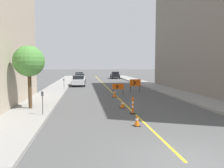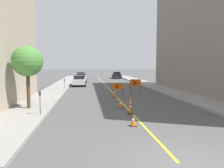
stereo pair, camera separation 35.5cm
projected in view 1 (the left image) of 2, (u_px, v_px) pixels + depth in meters
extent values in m
plane|color=#4C4C4C|center=(186.00, 163.00, 6.98)|extent=(300.00, 300.00, 0.00)
cube|color=gold|center=(105.00, 85.00, 33.51)|extent=(0.12, 53.72, 0.01)
cube|color=gray|center=(60.00, 85.00, 32.64)|extent=(2.81, 53.72, 0.17)
cube|color=gray|center=(147.00, 84.00, 34.37)|extent=(2.81, 53.72, 0.17)
cube|color=black|center=(137.00, 126.00, 11.17)|extent=(0.33, 0.33, 0.03)
cone|color=orange|center=(137.00, 121.00, 11.15)|extent=(0.27, 0.27, 0.51)
cylinder|color=white|center=(137.00, 119.00, 11.15)|extent=(0.14, 0.14, 0.08)
cube|color=black|center=(122.00, 108.00, 15.95)|extent=(0.39, 0.39, 0.03)
cone|color=orange|center=(122.00, 104.00, 15.92)|extent=(0.31, 0.31, 0.51)
cylinder|color=white|center=(122.00, 103.00, 15.92)|extent=(0.16, 0.16, 0.08)
cube|color=black|center=(115.00, 97.00, 21.22)|extent=(0.45, 0.45, 0.03)
cone|color=orange|center=(115.00, 93.00, 21.19)|extent=(0.36, 0.36, 0.67)
cylinder|color=white|center=(115.00, 93.00, 21.18)|extent=(0.19, 0.19, 0.11)
cube|color=black|center=(133.00, 114.00, 13.96)|extent=(0.36, 0.36, 0.04)
cylinder|color=#EF560C|center=(133.00, 106.00, 13.92)|extent=(0.11, 0.11, 0.98)
cylinder|color=white|center=(133.00, 106.00, 13.92)|extent=(0.12, 0.12, 0.10)
cylinder|color=white|center=(133.00, 102.00, 13.90)|extent=(0.12, 0.12, 0.10)
sphere|color=#EF560C|center=(133.00, 98.00, 13.87)|extent=(0.12, 0.12, 0.12)
cube|color=#EF560C|center=(118.00, 86.00, 22.63)|extent=(1.21, 0.13, 0.56)
cube|color=black|center=(117.00, 86.00, 22.57)|extent=(0.28, 0.04, 0.28)
cube|color=black|center=(117.00, 87.00, 22.59)|extent=(0.28, 0.04, 0.28)
cylinder|color=black|center=(113.00, 92.00, 22.62)|extent=(0.06, 0.06, 0.62)
cylinder|color=black|center=(123.00, 92.00, 22.75)|extent=(0.06, 0.06, 0.62)
cube|color=#EF560C|center=(135.00, 83.00, 24.94)|extent=(1.25, 0.07, 0.79)
cube|color=black|center=(135.00, 82.00, 24.88)|extent=(0.37, 0.02, 0.37)
cube|color=black|center=(134.00, 84.00, 24.90)|extent=(0.37, 0.02, 0.37)
cylinder|color=black|center=(131.00, 89.00, 24.94)|extent=(0.06, 0.06, 0.70)
cylinder|color=black|center=(140.00, 89.00, 25.07)|extent=(0.06, 0.06, 0.70)
cube|color=silver|center=(79.00, 81.00, 32.42)|extent=(1.84, 4.32, 0.72)
cube|color=black|center=(78.00, 77.00, 32.15)|extent=(1.55, 1.95, 0.55)
cylinder|color=black|center=(73.00, 83.00, 33.66)|extent=(0.23, 0.64, 0.64)
cylinder|color=black|center=(84.00, 83.00, 33.88)|extent=(0.23, 0.64, 0.64)
cylinder|color=black|center=(72.00, 85.00, 31.02)|extent=(0.23, 0.64, 0.64)
cylinder|color=black|center=(84.00, 85.00, 31.24)|extent=(0.23, 0.64, 0.64)
cube|color=#B7B7BC|center=(80.00, 79.00, 39.14)|extent=(1.96, 4.36, 0.72)
cube|color=black|center=(80.00, 75.00, 38.88)|extent=(1.60, 1.99, 0.55)
cylinder|color=black|center=(75.00, 80.00, 40.38)|extent=(0.24, 0.65, 0.64)
cylinder|color=black|center=(85.00, 80.00, 40.60)|extent=(0.24, 0.65, 0.64)
cylinder|color=black|center=(75.00, 81.00, 37.75)|extent=(0.24, 0.65, 0.64)
cylinder|color=black|center=(85.00, 81.00, 37.97)|extent=(0.24, 0.65, 0.64)
cube|color=navy|center=(79.00, 76.00, 46.80)|extent=(1.83, 4.31, 0.72)
cube|color=black|center=(79.00, 73.00, 46.53)|extent=(1.54, 1.94, 0.55)
cylinder|color=black|center=(76.00, 78.00, 48.04)|extent=(0.22, 0.64, 0.64)
cylinder|color=black|center=(83.00, 78.00, 48.26)|extent=(0.22, 0.64, 0.64)
cylinder|color=black|center=(75.00, 78.00, 45.40)|extent=(0.22, 0.64, 0.64)
cylinder|color=black|center=(83.00, 78.00, 45.62)|extent=(0.22, 0.64, 0.64)
cube|color=black|center=(115.00, 76.00, 50.48)|extent=(2.02, 4.39, 0.72)
cube|color=black|center=(115.00, 73.00, 50.21)|extent=(1.63, 2.01, 0.55)
cylinder|color=black|center=(111.00, 77.00, 51.72)|extent=(0.25, 0.65, 0.64)
cylinder|color=black|center=(118.00, 77.00, 51.94)|extent=(0.25, 0.65, 0.64)
cylinder|color=black|center=(112.00, 77.00, 49.09)|extent=(0.25, 0.65, 0.64)
cylinder|color=black|center=(120.00, 77.00, 49.31)|extent=(0.25, 0.65, 0.64)
cylinder|color=#4C4C51|center=(43.00, 105.00, 12.97)|extent=(0.05, 0.05, 1.13)
cube|color=#33383D|center=(42.00, 94.00, 12.91)|extent=(0.12, 0.10, 0.22)
sphere|color=#33383D|center=(42.00, 92.00, 12.90)|extent=(0.11, 0.11, 0.11)
cylinder|color=#4C4C51|center=(64.00, 85.00, 27.16)|extent=(0.05, 0.05, 0.98)
cube|color=#33383D|center=(64.00, 80.00, 27.11)|extent=(0.12, 0.10, 0.22)
sphere|color=#33383D|center=(64.00, 79.00, 27.10)|extent=(0.11, 0.11, 0.11)
cylinder|color=#4C3823|center=(30.00, 91.00, 14.82)|extent=(0.24, 0.24, 2.43)
sphere|color=#478438|center=(29.00, 61.00, 14.65)|extent=(2.09, 2.09, 2.09)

